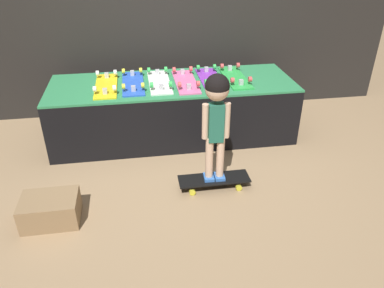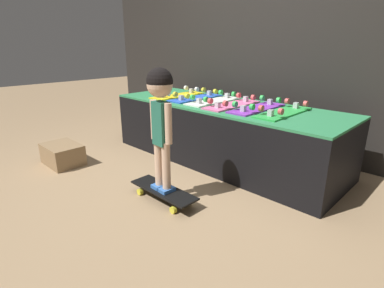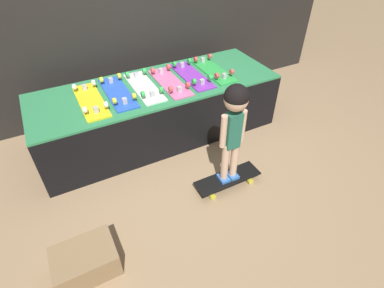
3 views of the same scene
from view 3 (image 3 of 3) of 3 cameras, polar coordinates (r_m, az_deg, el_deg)
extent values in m
plane|color=#9E7F5B|center=(2.97, -1.86, -3.49)|extent=(16.00, 16.00, 0.00)
cube|color=black|center=(3.46, -12.64, 25.14)|extent=(5.34, 0.10, 2.43)
cube|color=black|center=(3.19, -6.32, 6.24)|extent=(2.45, 0.85, 0.57)
cube|color=#2D7F4C|center=(3.04, -6.72, 10.94)|extent=(2.45, 0.85, 0.02)
cube|color=yellow|center=(2.88, -18.74, 7.77)|extent=(0.21, 0.67, 0.01)
cube|color=#B7B7BC|center=(3.06, -19.80, 10.14)|extent=(0.04, 0.04, 0.05)
cylinder|color=white|center=(3.06, -18.29, 11.02)|extent=(0.03, 0.05, 0.05)
cylinder|color=white|center=(3.05, -21.52, 10.08)|extent=(0.03, 0.05, 0.05)
cube|color=#B7B7BC|center=(2.68, -17.83, 6.24)|extent=(0.04, 0.04, 0.05)
cylinder|color=white|center=(2.68, -16.11, 7.23)|extent=(0.03, 0.05, 0.05)
cylinder|color=white|center=(2.66, -19.77, 6.15)|extent=(0.03, 0.05, 0.05)
cube|color=blue|center=(2.94, -13.95, 9.41)|extent=(0.21, 0.67, 0.01)
cube|color=#B7B7BC|center=(3.12, -15.23, 11.66)|extent=(0.04, 0.04, 0.05)
cylinder|color=yellow|center=(3.13, -13.73, 12.49)|extent=(0.03, 0.05, 0.05)
cylinder|color=yellow|center=(3.10, -16.90, 11.63)|extent=(0.03, 0.05, 0.05)
cube|color=#B7B7BC|center=(2.74, -12.71, 8.02)|extent=(0.04, 0.04, 0.05)
cylinder|color=yellow|center=(2.74, -11.02, 8.97)|extent=(0.03, 0.05, 0.05)
cylinder|color=yellow|center=(2.71, -14.57, 7.97)|extent=(0.03, 0.05, 0.05)
cube|color=white|center=(3.00, -9.12, 10.66)|extent=(0.21, 0.67, 0.01)
cube|color=#B7B7BC|center=(3.17, -10.62, 12.82)|extent=(0.04, 0.04, 0.05)
cylinder|color=green|center=(3.18, -9.14, 13.61)|extent=(0.03, 0.05, 0.05)
cylinder|color=green|center=(3.14, -12.23, 12.83)|extent=(0.03, 0.05, 0.05)
cube|color=#B7B7BC|center=(2.80, -7.57, 9.37)|extent=(0.04, 0.04, 0.05)
cylinder|color=green|center=(2.81, -5.91, 10.27)|extent=(0.03, 0.05, 0.05)
cylinder|color=green|center=(2.76, -9.34, 9.36)|extent=(0.03, 0.05, 0.05)
cube|color=pink|center=(3.05, -4.26, 11.60)|extent=(0.21, 0.67, 0.01)
cube|color=#B7B7BC|center=(3.22, -5.97, 13.71)|extent=(0.04, 0.04, 0.05)
cylinder|color=#D84C4C|center=(3.24, -4.51, 14.46)|extent=(0.03, 0.05, 0.05)
cylinder|color=#D84C4C|center=(3.18, -7.51, 13.76)|extent=(0.03, 0.05, 0.05)
cube|color=#B7B7BC|center=(2.86, -2.42, 10.38)|extent=(0.04, 0.04, 0.05)
cylinder|color=#D84C4C|center=(2.88, -0.82, 11.22)|extent=(0.03, 0.05, 0.05)
cylinder|color=#D84C4C|center=(2.81, -4.09, 10.41)|extent=(0.03, 0.05, 0.05)
cube|color=purple|center=(3.17, -0.10, 12.87)|extent=(0.21, 0.67, 0.01)
cube|color=#B7B7BC|center=(3.34, -1.93, 14.86)|extent=(0.04, 0.04, 0.05)
cylinder|color=green|center=(3.37, -0.54, 15.55)|extent=(0.03, 0.05, 0.05)
cylinder|color=green|center=(3.30, -3.37, 14.95)|extent=(0.03, 0.05, 0.05)
cube|color=#B7B7BC|center=(2.99, 1.92, 11.75)|extent=(0.04, 0.04, 0.05)
cylinder|color=green|center=(3.01, 3.43, 12.52)|extent=(0.03, 0.05, 0.05)
cylinder|color=green|center=(2.94, 0.38, 11.82)|extent=(0.03, 0.05, 0.05)
cube|color=green|center=(3.30, 3.97, 13.82)|extent=(0.21, 0.67, 0.01)
cube|color=#B7B7BC|center=(3.46, 2.04, 15.73)|extent=(0.04, 0.04, 0.05)
cylinder|color=#D84C4C|center=(3.49, 3.37, 16.37)|extent=(0.03, 0.05, 0.05)
cylinder|color=#D84C4C|center=(3.41, 0.70, 15.85)|extent=(0.03, 0.05, 0.05)
cube|color=#B7B7BC|center=(3.12, 6.14, 12.77)|extent=(0.04, 0.04, 0.05)
cylinder|color=#D84C4C|center=(3.15, 7.57, 13.48)|extent=(0.03, 0.05, 0.05)
cylinder|color=#D84C4C|center=(3.06, 4.74, 12.88)|extent=(0.03, 0.05, 0.05)
cube|color=black|center=(2.71, 6.82, -6.48)|extent=(0.60, 0.19, 0.01)
cube|color=#B7B7BC|center=(2.82, 10.17, -5.53)|extent=(0.04, 0.04, 0.05)
cylinder|color=yellow|center=(2.88, 9.20, -4.93)|extent=(0.05, 0.03, 0.05)
cylinder|color=yellow|center=(2.80, 11.05, -6.90)|extent=(0.05, 0.03, 0.05)
cube|color=#B7B7BC|center=(2.65, 3.12, -8.44)|extent=(0.04, 0.04, 0.05)
cylinder|color=yellow|center=(2.72, 2.26, -7.72)|extent=(0.05, 0.03, 0.05)
cylinder|color=yellow|center=(2.63, 3.98, -9.93)|extent=(0.05, 0.03, 0.05)
cube|color=#3870C6|center=(2.71, 7.69, -5.87)|extent=(0.09, 0.12, 0.03)
cylinder|color=#DBB293|center=(2.58, 8.06, -2.78)|extent=(0.06, 0.06, 0.37)
cube|color=#3870C6|center=(2.68, 6.01, -6.48)|extent=(0.09, 0.12, 0.03)
cylinder|color=#DBB293|center=(2.54, 6.30, -3.38)|extent=(0.06, 0.06, 0.37)
cube|color=#236651|center=(2.36, 7.79, 2.60)|extent=(0.12, 0.09, 0.32)
cylinder|color=#DBB293|center=(2.39, 9.56, 3.36)|extent=(0.05, 0.05, 0.29)
cylinder|color=#DBB293|center=(2.31, 6.02, 2.35)|extent=(0.05, 0.05, 0.29)
sphere|color=#DBB293|center=(2.21, 8.42, 8.42)|extent=(0.18, 0.18, 0.18)
sphere|color=black|center=(2.19, 8.47, 8.93)|extent=(0.19, 0.19, 0.19)
cube|color=#8E704C|center=(2.31, -19.59, -20.26)|extent=(0.42, 0.30, 0.20)
camera|label=1|loc=(1.18, 114.75, -24.64)|focal=35.00mm
camera|label=2|loc=(2.91, 55.14, 5.00)|focal=28.00mm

